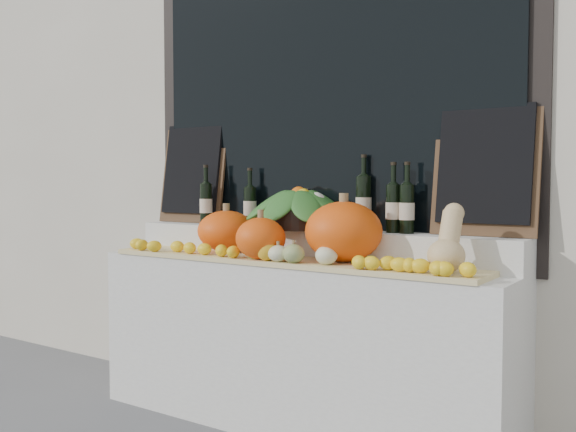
{
  "coord_description": "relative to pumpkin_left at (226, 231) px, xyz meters",
  "views": [
    {
      "loc": [
        1.84,
        -1.27,
        1.29
      ],
      "look_at": [
        0.0,
        1.45,
        1.12
      ],
      "focal_mm": 40.0,
      "sensor_mm": 36.0,
      "label": 1
    }
  ],
  "objects": [
    {
      "name": "storefront_facade",
      "position": [
        0.45,
        0.74,
        1.23
      ],
      "size": [
        7.0,
        0.94,
        4.5
      ],
      "color": "beige",
      "rests_on": "ground"
    },
    {
      "name": "display_sill",
      "position": [
        0.45,
        0.02,
        -0.58
      ],
      "size": [
        2.3,
        0.55,
        0.88
      ],
      "primitive_type": "cube",
      "color": "silver",
      "rests_on": "ground"
    },
    {
      "name": "rear_tier",
      "position": [
        0.45,
        0.17,
        -0.06
      ],
      "size": [
        2.3,
        0.25,
        0.16
      ],
      "primitive_type": "cube",
      "color": "silver",
      "rests_on": "display_sill"
    },
    {
      "name": "straw_bedding",
      "position": [
        0.45,
        -0.1,
        -0.13
      ],
      "size": [
        2.1,
        0.32,
        0.02
      ],
      "primitive_type": "cube",
      "color": "tan",
      "rests_on": "display_sill"
    },
    {
      "name": "pumpkin_left",
      "position": [
        0.0,
        0.0,
        0.0
      ],
      "size": [
        0.43,
        0.43,
        0.23
      ],
      "primitive_type": "ellipsoid",
      "rotation": [
        0.0,
        0.0,
        0.42
      ],
      "color": "#FB580D",
      "rests_on": "straw_bedding"
    },
    {
      "name": "pumpkin_right",
      "position": [
        0.77,
        -0.04,
        0.03
      ],
      "size": [
        0.46,
        0.46,
        0.3
      ],
      "primitive_type": "ellipsoid",
      "rotation": [
        0.0,
        0.0,
        -0.25
      ],
      "color": "#FB580D",
      "rests_on": "straw_bedding"
    },
    {
      "name": "pumpkin_center",
      "position": [
        0.38,
        -0.18,
        -0.01
      ],
      "size": [
        0.26,
        0.26,
        0.21
      ],
      "primitive_type": "ellipsoid",
      "rotation": [
        0.0,
        0.0,
        0.0
      ],
      "color": "#FB580D",
      "rests_on": "straw_bedding"
    },
    {
      "name": "butternut_squash",
      "position": [
        1.33,
        -0.11,
        0.0
      ],
      "size": [
        0.16,
        0.22,
        0.3
      ],
      "color": "#D4B27D",
      "rests_on": "straw_bedding"
    },
    {
      "name": "decorative_gourds",
      "position": [
        0.54,
        -0.21,
        -0.07
      ],
      "size": [
        0.53,
        0.14,
        0.14
      ],
      "color": "#38651E",
      "rests_on": "straw_bedding"
    },
    {
      "name": "lemon_heap",
      "position": [
        0.45,
        -0.21,
        -0.08
      ],
      "size": [
        2.2,
        0.16,
        0.06
      ],
      "primitive_type": null,
      "color": "yellow",
      "rests_on": "straw_bedding"
    },
    {
      "name": "produce_bowl",
      "position": [
        0.38,
        0.16,
        0.13
      ],
      "size": [
        0.62,
        0.62,
        0.24
      ],
      "color": "black",
      "rests_on": "rear_tier"
    },
    {
      "name": "wine_bottle_far_left",
      "position": [
        -0.27,
        0.14,
        0.15
      ],
      "size": [
        0.08,
        0.08,
        0.36
      ],
      "color": "black",
      "rests_on": "rear_tier"
    },
    {
      "name": "wine_bottle_near_left",
      "position": [
        0.02,
        0.2,
        0.14
      ],
      "size": [
        0.08,
        0.08,
        0.34
      ],
      "color": "black",
      "rests_on": "rear_tier"
    },
    {
      "name": "wine_bottle_tall",
      "position": [
        0.74,
        0.23,
        0.17
      ],
      "size": [
        0.08,
        0.08,
        0.4
      ],
      "color": "black",
      "rests_on": "rear_tier"
    },
    {
      "name": "wine_bottle_near_right",
      "position": [
        0.93,
        0.18,
        0.15
      ],
      "size": [
        0.08,
        0.08,
        0.35
      ],
      "color": "black",
      "rests_on": "rear_tier"
    },
    {
      "name": "wine_bottle_far_right",
      "position": [
        1.01,
        0.17,
        0.15
      ],
      "size": [
        0.08,
        0.08,
        0.35
      ],
      "color": "black",
      "rests_on": "rear_tier"
    },
    {
      "name": "chalkboard_left",
      "position": [
        -0.47,
        0.23,
        0.34
      ],
      "size": [
        0.5,
        0.12,
        0.62
      ],
      "rotation": [
        -0.15,
        0.0,
        0.0
      ],
      "color": "#4C331E",
      "rests_on": "rear_tier"
    },
    {
      "name": "chalkboard_right",
      "position": [
        1.37,
        0.23,
        0.34
      ],
      "size": [
        0.5,
        0.12,
        0.62
      ],
      "rotation": [
        -0.15,
        0.0,
        0.0
      ],
      "color": "#4C331E",
      "rests_on": "rear_tier"
    }
  ]
}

